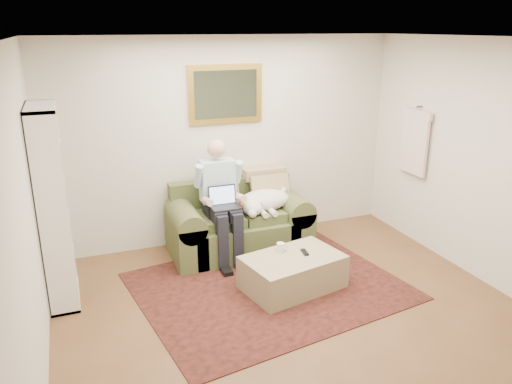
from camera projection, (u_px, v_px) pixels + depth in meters
room_shell at (301, 191)px, 4.44m from camera, size 4.51×5.00×2.61m
rug at (269, 286)px, 5.43m from camera, size 3.01×2.55×0.01m
sofa at (239, 228)px, 6.24m from camera, size 1.71×0.87×1.03m
seated_man at (222, 202)px, 5.88m from camera, size 0.56×0.81×1.44m
laptop at (224, 201)px, 5.81m from camera, size 0.33×0.26×0.24m
sleeping_dog at (264, 200)px, 6.15m from camera, size 0.70×0.44×0.26m
ottoman at (293, 272)px, 5.34m from camera, size 1.14×0.85×0.37m
coffee_mug at (280, 247)px, 5.39m from camera, size 0.08×0.08×0.10m
tv_remote at (305, 252)px, 5.36m from camera, size 0.07×0.16×0.02m
bookshelf at (53, 207)px, 4.92m from camera, size 0.28×0.80×2.00m
wall_mirror at (226, 94)px, 6.12m from camera, size 0.94×0.04×0.72m
hanging_shirt at (415, 139)px, 6.27m from camera, size 0.06×0.52×0.90m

